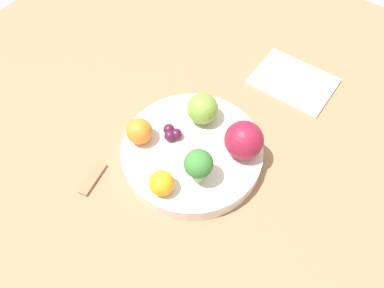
{
  "coord_description": "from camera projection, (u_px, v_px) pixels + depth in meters",
  "views": [
    {
      "loc": [
        0.27,
        0.21,
        0.57
      ],
      "look_at": [
        0.0,
        0.0,
        0.06
      ],
      "focal_mm": 35.0,
      "sensor_mm": 36.0,
      "label": 1
    }
  ],
  "objects": [
    {
      "name": "ground_plane",
      "position": [
        192.0,
        162.0,
        0.66
      ],
      "size": [
        6.0,
        6.0,
        0.0
      ],
      "primitive_type": "plane",
      "color": "gray"
    },
    {
      "name": "broccoli",
      "position": [
        198.0,
        165.0,
        0.56
      ],
      "size": [
        0.04,
        0.04,
        0.07
      ],
      "color": "#99C17A",
      "rests_on": "bowl"
    },
    {
      "name": "table_surface",
      "position": [
        192.0,
        160.0,
        0.65
      ],
      "size": [
        1.2,
        1.2,
        0.02
      ],
      "color": "#936D4C",
      "rests_on": "ground_plane"
    },
    {
      "name": "apple_red",
      "position": [
        202.0,
        109.0,
        0.63
      ],
      "size": [
        0.05,
        0.05,
        0.05
      ],
      "color": "olive",
      "rests_on": "bowl"
    },
    {
      "name": "apple_green",
      "position": [
        244.0,
        140.0,
        0.59
      ],
      "size": [
        0.06,
        0.06,
        0.06
      ],
      "color": "maroon",
      "rests_on": "bowl"
    },
    {
      "name": "spoon",
      "position": [
        93.0,
        179.0,
        0.62
      ],
      "size": [
        0.06,
        0.03,
        0.01
      ],
      "color": "olive",
      "rests_on": "table_surface"
    },
    {
      "name": "grape_cluster",
      "position": [
        172.0,
        132.0,
        0.63
      ],
      "size": [
        0.03,
        0.04,
        0.02
      ],
      "color": "#47142D",
      "rests_on": "bowl"
    },
    {
      "name": "bowl",
      "position": [
        192.0,
        152.0,
        0.63
      ],
      "size": [
        0.24,
        0.24,
        0.03
      ],
      "color": "silver",
      "rests_on": "table_surface"
    },
    {
      "name": "napkin",
      "position": [
        293.0,
        81.0,
        0.74
      ],
      "size": [
        0.12,
        0.16,
        0.01
      ],
      "color": "white",
      "rests_on": "table_surface"
    },
    {
      "name": "orange_back",
      "position": [
        139.0,
        131.0,
        0.61
      ],
      "size": [
        0.04,
        0.04,
        0.04
      ],
      "color": "orange",
      "rests_on": "bowl"
    },
    {
      "name": "orange_front",
      "position": [
        162.0,
        183.0,
        0.56
      ],
      "size": [
        0.04,
        0.04,
        0.04
      ],
      "color": "orange",
      "rests_on": "bowl"
    }
  ]
}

